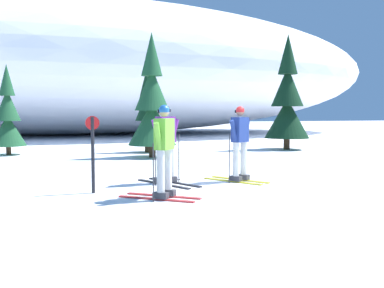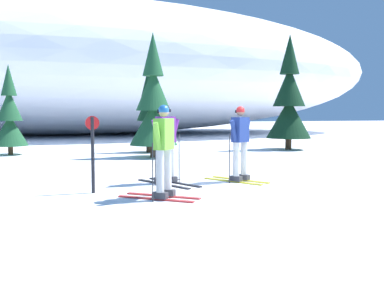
{
  "view_description": "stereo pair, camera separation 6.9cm",
  "coord_description": "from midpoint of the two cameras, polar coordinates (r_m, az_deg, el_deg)",
  "views": [
    {
      "loc": [
        -3.86,
        -8.86,
        1.66
      ],
      "look_at": [
        -1.18,
        0.44,
        0.95
      ],
      "focal_mm": 41.64,
      "sensor_mm": 36.0,
      "label": 1
    },
    {
      "loc": [
        -3.79,
        -8.88,
        1.66
      ],
      "look_at": [
        -1.18,
        0.44,
        0.95
      ],
      "focal_mm": 41.64,
      "sensor_mm": 36.0,
      "label": 2
    }
  ],
  "objects": [
    {
      "name": "skier_lime_jacket",
      "position": [
        8.43,
        -3.85,
        -0.67
      ],
      "size": [
        1.5,
        1.29,
        1.78
      ],
      "color": "red",
      "rests_on": "ground"
    },
    {
      "name": "ground_plane",
      "position": [
        9.8,
        7.21,
        -5.59
      ],
      "size": [
        120.0,
        120.0,
        0.0
      ],
      "primitive_type": "plane",
      "color": "white"
    },
    {
      "name": "snow_ridge_background",
      "position": [
        33.7,
        -15.7,
        9.26
      ],
      "size": [
        46.51,
        21.02,
        9.47
      ],
      "primitive_type": "ellipsoid",
      "color": "white",
      "rests_on": "ground"
    },
    {
      "name": "skier_navy_jacket",
      "position": [
        10.55,
        5.94,
        0.25
      ],
      "size": [
        1.27,
        1.57,
        1.78
      ],
      "color": "gold",
      "rests_on": "ground"
    },
    {
      "name": "pine_tree_center_left",
      "position": [
        16.12,
        -5.27,
        4.94
      ],
      "size": [
        1.73,
        1.73,
        4.48
      ],
      "color": "#47301E",
      "rests_on": "ground"
    },
    {
      "name": "skier_purple_jacket",
      "position": [
        10.22,
        -3.57,
        0.2
      ],
      "size": [
        1.21,
        1.76,
        1.8
      ],
      "color": "black",
      "rests_on": "ground"
    },
    {
      "name": "trail_marker_post",
      "position": [
        9.22,
        -12.8,
        -0.72
      ],
      "size": [
        0.28,
        0.07,
        1.57
      ],
      "color": "black",
      "rests_on": "ground"
    },
    {
      "name": "pine_tree_far_left",
      "position": [
        18.37,
        -22.64,
        3.2
      ],
      "size": [
        1.33,
        1.33,
        3.46
      ],
      "color": "#47301E",
      "rests_on": "ground"
    },
    {
      "name": "pine_tree_center_right",
      "position": [
        18.14,
        -5.91,
        3.42
      ],
      "size": [
        1.31,
        1.31,
        3.4
      ],
      "color": "#47301E",
      "rests_on": "ground"
    },
    {
      "name": "pine_tree_far_right",
      "position": [
        19.85,
        12.01,
        5.35
      ],
      "size": [
        1.93,
        1.93,
        5.0
      ],
      "color": "#47301E",
      "rests_on": "ground"
    }
  ]
}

